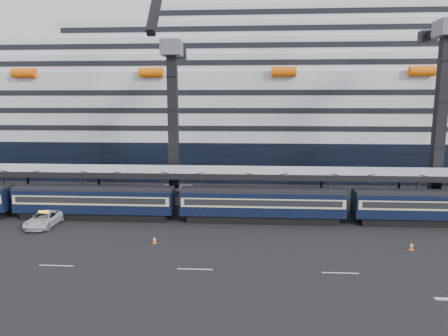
{
  "coord_description": "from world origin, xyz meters",
  "views": [
    {
      "loc": [
        -9.6,
        -35.43,
        13.8
      ],
      "look_at": [
        -12.45,
        10.0,
        6.35
      ],
      "focal_mm": 32.0,
      "sensor_mm": 36.0,
      "label": 1
    }
  ],
  "objects": [
    {
      "name": "ground",
      "position": [
        0.0,
        0.0,
        0.0
      ],
      "size": [
        260.0,
        260.0,
        0.0
      ],
      "primitive_type": "plane",
      "color": "black",
      "rests_on": "ground"
    },
    {
      "name": "train",
      "position": [
        -4.65,
        10.0,
        2.2
      ],
      "size": [
        133.05,
        3.0,
        4.05
      ],
      "color": "black",
      "rests_on": "ground"
    },
    {
      "name": "canopy",
      "position": [
        0.0,
        14.0,
        5.25
      ],
      "size": [
        130.0,
        6.25,
        5.53
      ],
      "color": "#9A9DA2",
      "rests_on": "ground"
    },
    {
      "name": "cruise_ship",
      "position": [
        -1.08,
        45.99,
        12.34
      ],
      "size": [
        214.09,
        28.84,
        34.0
      ],
      "color": "black",
      "rests_on": "ground"
    },
    {
      "name": "crane_dark_near",
      "position": [
        -20.0,
        18.59,
        11.93
      ],
      "size": [
        4.5,
        17.75,
        35.08
      ],
      "color": "#505459",
      "rests_on": "ground"
    },
    {
      "name": "crane_dark_mid",
      "position": [
        15.0,
        17.59,
        13.36
      ],
      "size": [
        4.5,
        18.24,
        39.64
      ],
      "color": "#505459",
      "rests_on": "ground"
    },
    {
      "name": "pickup_truck",
      "position": [
        -32.63,
        6.76,
        0.81
      ],
      "size": [
        2.79,
        5.87,
        1.62
      ],
      "primitive_type": "imported",
      "rotation": [
        0.0,
        0.0,
        0.02
      ],
      "color": "silver",
      "rests_on": "ground"
    },
    {
      "name": "traffic_cone_c",
      "position": [
        -18.86,
        1.93,
        0.38
      ],
      "size": [
        0.38,
        0.38,
        0.76
      ],
      "color": "#FD6507",
      "rests_on": "ground"
    },
    {
      "name": "traffic_cone_d",
      "position": [
        5.89,
        1.71,
        0.42
      ],
      "size": [
        0.42,
        0.42,
        0.84
      ],
      "color": "#FD6507",
      "rests_on": "ground"
    }
  ]
}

